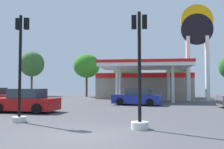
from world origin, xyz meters
name	(u,v)px	position (x,y,z in m)	size (l,w,h in m)	color
ground_plane	(84,136)	(0.00, 0.00, 0.00)	(90.00, 90.00, 0.00)	#47474C
gas_station	(144,84)	(2.35, 25.42, 2.04)	(12.74, 14.05, 4.41)	gray
station_pole_sign	(197,40)	(8.59, 20.84, 7.16)	(3.71, 0.56, 11.40)	white
car_0	(26,102)	(-5.65, 6.93, 0.71)	(4.50, 2.29, 1.56)	black
car_3	(137,97)	(1.63, 13.66, 0.70)	(4.65, 2.78, 1.56)	black
traffic_signal_0	(20,77)	(-3.91, 2.86, 2.21)	(0.66, 0.69, 5.24)	silver
traffic_signal_1	(140,85)	(1.91, 1.63, 1.81)	(0.71, 0.71, 4.82)	silver
tree_0	(32,64)	(-16.83, 31.36, 5.50)	(4.19, 4.19, 7.69)	brown
tree_1	(87,66)	(-6.76, 29.79, 4.95)	(4.24, 4.24, 6.89)	brown
tree_2	(126,70)	(-0.40, 31.04, 4.28)	(4.32, 4.32, 6.26)	brown
tree_3	(176,69)	(7.40, 29.92, 4.38)	(3.32, 3.32, 5.80)	brown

